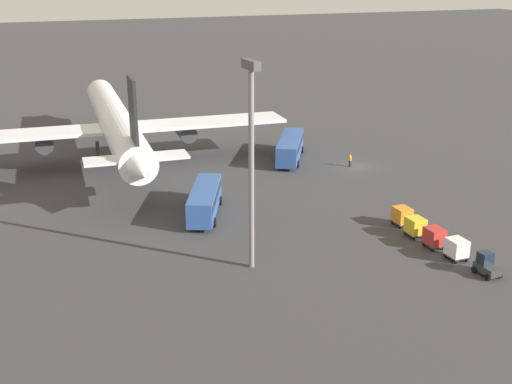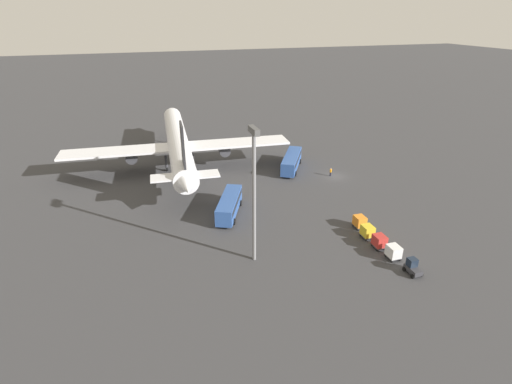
{
  "view_description": "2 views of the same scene",
  "coord_description": "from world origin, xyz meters",
  "px_view_note": "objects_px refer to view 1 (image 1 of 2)",
  "views": [
    {
      "loc": [
        -74.25,
        46.27,
        26.14
      ],
      "look_at": [
        -10.27,
        19.51,
        2.12
      ],
      "focal_mm": 45.0,
      "sensor_mm": 36.0,
      "label": 1
    },
    {
      "loc": [
        -69.07,
        40.38,
        31.94
      ],
      "look_at": [
        -7.91,
        20.11,
        2.63
      ],
      "focal_mm": 28.0,
      "sensor_mm": 36.0,
      "label": 2
    }
  ],
  "objects_px": {
    "shuttle_bus_far": "(205,199)",
    "cargo_cart_yellow": "(415,226)",
    "worker_person": "(350,161)",
    "cargo_cart_orange": "(402,215)",
    "cargo_cart_red": "(434,237)",
    "airplane": "(116,123)",
    "shuttle_bus_near": "(290,146)",
    "cargo_cart_white": "(457,248)",
    "baggage_tug": "(487,265)"
  },
  "relations": [
    {
      "from": "baggage_tug",
      "to": "cargo_cart_white",
      "type": "distance_m",
      "value": 3.7
    },
    {
      "from": "worker_person",
      "to": "airplane",
      "type": "bearing_deg",
      "value": 62.69
    },
    {
      "from": "cargo_cart_red",
      "to": "airplane",
      "type": "bearing_deg",
      "value": 28.14
    },
    {
      "from": "baggage_tug",
      "to": "cargo_cart_white",
      "type": "relative_size",
      "value": 1.17
    },
    {
      "from": "cargo_cart_yellow",
      "to": "cargo_cart_orange",
      "type": "height_order",
      "value": "same"
    },
    {
      "from": "cargo_cart_red",
      "to": "cargo_cart_yellow",
      "type": "bearing_deg",
      "value": 0.96
    },
    {
      "from": "cargo_cart_orange",
      "to": "airplane",
      "type": "bearing_deg",
      "value": 32.5
    },
    {
      "from": "airplane",
      "to": "cargo_cart_white",
      "type": "xyz_separation_m",
      "value": [
        -45.85,
        -23.11,
        -4.51
      ]
    },
    {
      "from": "shuttle_bus_near",
      "to": "baggage_tug",
      "type": "bearing_deg",
      "value": -148.68
    },
    {
      "from": "airplane",
      "to": "shuttle_bus_far",
      "type": "xyz_separation_m",
      "value": [
        -25.41,
        -4.74,
        -3.79
      ]
    },
    {
      "from": "shuttle_bus_near",
      "to": "baggage_tug",
      "type": "distance_m",
      "value": 40.72
    },
    {
      "from": "shuttle_bus_far",
      "to": "cargo_cart_yellow",
      "type": "relative_size",
      "value": 5.46
    },
    {
      "from": "worker_person",
      "to": "cargo_cart_orange",
      "type": "bearing_deg",
      "value": 163.85
    },
    {
      "from": "cargo_cart_white",
      "to": "airplane",
      "type": "bearing_deg",
      "value": 26.75
    },
    {
      "from": "shuttle_bus_far",
      "to": "baggage_tug",
      "type": "bearing_deg",
      "value": -117.26
    },
    {
      "from": "cargo_cart_white",
      "to": "cargo_cart_yellow",
      "type": "height_order",
      "value": "same"
    },
    {
      "from": "shuttle_bus_near",
      "to": "worker_person",
      "type": "xyz_separation_m",
      "value": [
        -6.45,
        -6.25,
        -1.09
      ]
    },
    {
      "from": "airplane",
      "to": "cargo_cart_orange",
      "type": "bearing_deg",
      "value": -142.74
    },
    {
      "from": "cargo_cart_orange",
      "to": "cargo_cart_yellow",
      "type": "bearing_deg",
      "value": 170.34
    },
    {
      "from": "shuttle_bus_near",
      "to": "cargo_cart_orange",
      "type": "bearing_deg",
      "value": -148.84
    },
    {
      "from": "cargo_cart_yellow",
      "to": "cargo_cart_orange",
      "type": "xyz_separation_m",
      "value": [
        3.07,
        -0.52,
        0.0
      ]
    },
    {
      "from": "shuttle_bus_near",
      "to": "cargo_cart_red",
      "type": "relative_size",
      "value": 5.96
    },
    {
      "from": "worker_person",
      "to": "cargo_cart_red",
      "type": "relative_size",
      "value": 0.84
    },
    {
      "from": "shuttle_bus_near",
      "to": "cargo_cart_orange",
      "type": "height_order",
      "value": "shuttle_bus_near"
    },
    {
      "from": "cargo_cart_orange",
      "to": "baggage_tug",
      "type": "bearing_deg",
      "value": -179.36
    },
    {
      "from": "cargo_cart_red",
      "to": "shuttle_bus_far",
      "type": "bearing_deg",
      "value": 46.23
    },
    {
      "from": "cargo_cart_yellow",
      "to": "worker_person",
      "type": "bearing_deg",
      "value": -15.36
    },
    {
      "from": "airplane",
      "to": "shuttle_bus_near",
      "type": "relative_size",
      "value": 4.53
    },
    {
      "from": "worker_person",
      "to": "shuttle_bus_far",
      "type": "bearing_deg",
      "value": 112.25
    },
    {
      "from": "cargo_cart_orange",
      "to": "shuttle_bus_near",
      "type": "bearing_deg",
      "value": 0.12
    },
    {
      "from": "shuttle_bus_far",
      "to": "worker_person",
      "type": "xyz_separation_m",
      "value": [
        10.15,
        -24.8,
        -1.05
      ]
    },
    {
      "from": "shuttle_bus_far",
      "to": "baggage_tug",
      "type": "distance_m",
      "value": 30.56
    },
    {
      "from": "worker_person",
      "to": "baggage_tug",
      "type": "bearing_deg",
      "value": 169.99
    },
    {
      "from": "shuttle_bus_near",
      "to": "worker_person",
      "type": "height_order",
      "value": "shuttle_bus_near"
    },
    {
      "from": "shuttle_bus_far",
      "to": "cargo_cart_yellow",
      "type": "bearing_deg",
      "value": -103.48
    },
    {
      "from": "airplane",
      "to": "cargo_cart_orange",
      "type": "height_order",
      "value": "airplane"
    },
    {
      "from": "worker_person",
      "to": "cargo_cart_yellow",
      "type": "height_order",
      "value": "cargo_cart_yellow"
    },
    {
      "from": "cargo_cart_yellow",
      "to": "cargo_cart_orange",
      "type": "relative_size",
      "value": 1.0
    },
    {
      "from": "cargo_cart_white",
      "to": "shuttle_bus_far",
      "type": "bearing_deg",
      "value": 41.95
    },
    {
      "from": "shuttle_bus_near",
      "to": "cargo_cart_yellow",
      "type": "relative_size",
      "value": 5.96
    },
    {
      "from": "shuttle_bus_far",
      "to": "cargo_cart_white",
      "type": "xyz_separation_m",
      "value": [
        -20.44,
        -18.37,
        -0.73
      ]
    },
    {
      "from": "worker_person",
      "to": "cargo_cart_white",
      "type": "height_order",
      "value": "cargo_cart_white"
    },
    {
      "from": "worker_person",
      "to": "cargo_cart_red",
      "type": "height_order",
      "value": "cargo_cart_red"
    },
    {
      "from": "shuttle_bus_far",
      "to": "cargo_cart_orange",
      "type": "bearing_deg",
      "value": -96.26
    },
    {
      "from": "shuttle_bus_far",
      "to": "worker_person",
      "type": "bearing_deg",
      "value": -42.88
    },
    {
      "from": "worker_person",
      "to": "cargo_cart_orange",
      "type": "distance_m",
      "value": 22.27
    },
    {
      "from": "shuttle_bus_far",
      "to": "airplane",
      "type": "bearing_deg",
      "value": 35.43
    },
    {
      "from": "shuttle_bus_near",
      "to": "cargo_cart_red",
      "type": "xyz_separation_m",
      "value": [
        -33.97,
        0.41,
        -0.77
      ]
    },
    {
      "from": "cargo_cart_red",
      "to": "cargo_cart_orange",
      "type": "bearing_deg",
      "value": -4.38
    },
    {
      "from": "airplane",
      "to": "cargo_cart_red",
      "type": "xyz_separation_m",
      "value": [
        -42.78,
        -22.88,
        -4.51
      ]
    }
  ]
}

